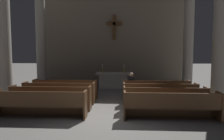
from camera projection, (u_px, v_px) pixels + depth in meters
ground_plane at (105, 118)px, 6.52m from camera, size 80.00×80.00×0.00m
pew_left_row_1 at (40, 104)px, 6.56m from camera, size 3.16×0.50×0.95m
pew_left_row_2 at (51, 98)px, 7.53m from camera, size 3.16×0.50×0.95m
pew_left_row_3 at (59, 93)px, 8.50m from camera, size 3.16×0.50×0.95m
pew_left_row_4 at (65, 89)px, 9.46m from camera, size 3.16×0.50×0.95m
pew_right_row_1 at (171, 106)px, 6.33m from camera, size 3.16×0.50×0.95m
pew_right_row_2 at (165, 99)px, 7.29m from camera, size 3.16×0.50×0.95m
pew_right_row_3 at (160, 94)px, 8.26m from camera, size 3.16×0.50×0.95m
pew_right_row_4 at (156, 90)px, 9.23m from camera, size 3.16×0.50×0.95m
column_left_nearest at (3, 26)px, 8.44m from camera, size 0.91×0.91×7.08m
column_right_nearest at (221, 24)px, 7.95m from camera, size 0.91×0.91×7.08m
column_left_second at (41, 35)px, 12.35m from camera, size 0.91×0.91×7.08m
column_right_second at (189, 34)px, 11.85m from camera, size 0.91×0.91×7.08m
altar at (113, 80)px, 12.42m from camera, size 2.20×0.90×1.01m
candlestick_left at (102, 70)px, 12.40m from camera, size 0.16×0.16×0.56m
candlestick_right at (124, 70)px, 12.33m from camera, size 0.16×0.16×0.56m
apse_with_cross at (114, 33)px, 14.03m from camera, size 10.36×0.46×7.49m
lone_worshipper at (131, 85)px, 9.31m from camera, size 0.32×0.43×1.32m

